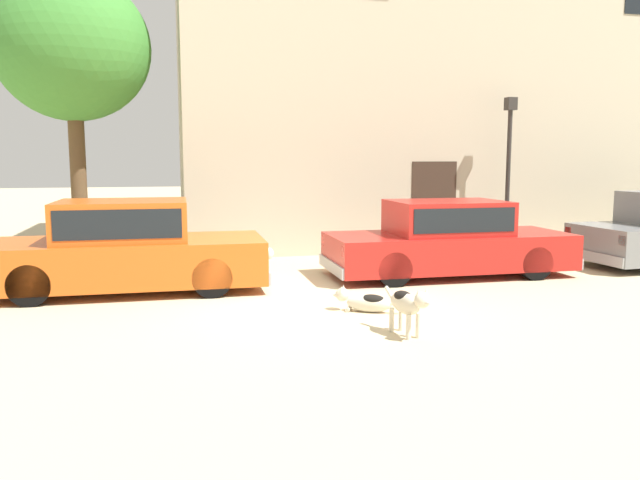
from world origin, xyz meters
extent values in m
plane|color=#CCB78E|center=(0.00, 0.00, 0.00)|extent=(80.00, 80.00, 0.00)
cube|color=#D15619|center=(-2.88, 1.31, 0.50)|extent=(4.46, 1.85, 0.70)
cube|color=#D15619|center=(-2.92, 1.31, 1.17)|extent=(2.06, 1.57, 0.65)
cube|color=black|center=(-2.92, 1.31, 1.18)|extent=(1.90, 1.60, 0.45)
cube|color=#999BA0|center=(-0.68, 1.29, 0.26)|extent=(0.14, 1.77, 0.20)
sphere|color=silver|center=(-0.64, 2.01, 0.66)|extent=(0.20, 0.20, 0.20)
sphere|color=silver|center=(-0.65, 0.56, 0.66)|extent=(0.20, 0.20, 0.20)
cylinder|color=black|center=(-1.53, 2.10, 0.32)|extent=(0.64, 0.21, 0.63)
cylinder|color=black|center=(-1.55, 0.49, 0.32)|extent=(0.64, 0.21, 0.63)
cylinder|color=black|center=(-4.20, 2.13, 0.32)|extent=(0.64, 0.21, 0.63)
cylinder|color=black|center=(-4.22, 0.52, 0.32)|extent=(0.64, 0.21, 0.63)
cube|color=#AD1E19|center=(2.87, 1.38, 0.47)|extent=(4.48, 1.75, 0.64)
cube|color=#AD1E19|center=(2.82, 1.38, 1.09)|extent=(2.07, 1.50, 0.61)
cube|color=black|center=(2.82, 1.38, 1.10)|extent=(1.90, 1.52, 0.43)
cube|color=#999BA0|center=(5.08, 1.37, 0.26)|extent=(0.13, 1.69, 0.20)
cube|color=#999BA0|center=(0.65, 1.39, 0.26)|extent=(0.13, 1.69, 0.20)
sphere|color=silver|center=(5.12, 2.05, 0.61)|extent=(0.20, 0.20, 0.20)
sphere|color=silver|center=(5.11, 0.69, 0.61)|extent=(0.20, 0.20, 0.20)
cube|color=red|center=(0.65, 2.14, 0.63)|extent=(0.04, 0.18, 0.18)
cube|color=red|center=(0.64, 0.65, 0.63)|extent=(0.04, 0.18, 0.18)
cylinder|color=black|center=(4.21, 2.14, 0.30)|extent=(0.61, 0.20, 0.61)
cylinder|color=black|center=(4.20, 0.61, 0.30)|extent=(0.61, 0.20, 0.61)
cylinder|color=black|center=(1.53, 2.15, 0.30)|extent=(0.61, 0.20, 0.61)
cylinder|color=black|center=(1.52, 0.62, 0.30)|extent=(0.61, 0.20, 0.61)
cube|color=#999BA0|center=(5.90, 1.28, 0.26)|extent=(0.21, 1.72, 0.20)
cube|color=red|center=(5.86, 2.04, 0.67)|extent=(0.05, 0.18, 0.18)
cube|color=red|center=(5.94, 0.53, 0.67)|extent=(0.05, 0.18, 0.18)
cylinder|color=black|center=(6.68, 2.10, 0.33)|extent=(0.67, 0.23, 0.66)
cube|color=#BCB299|center=(6.25, 6.84, 4.58)|extent=(16.24, 5.13, 9.17)
cube|color=#38281E|center=(3.82, 4.27, 1.05)|extent=(1.10, 0.02, 2.10)
cylinder|color=beige|center=(0.75, -2.35, 0.15)|extent=(0.06, 0.06, 0.31)
cylinder|color=beige|center=(0.61, -2.39, 0.15)|extent=(0.06, 0.06, 0.31)
cylinder|color=beige|center=(0.66, -2.00, 0.15)|extent=(0.06, 0.06, 0.31)
cylinder|color=beige|center=(0.53, -2.03, 0.15)|extent=(0.06, 0.06, 0.31)
ellipsoid|color=beige|center=(0.64, -2.19, 0.40)|extent=(0.32, 0.60, 0.27)
ellipsoid|color=black|center=(0.63, -2.15, 0.48)|extent=(0.25, 0.35, 0.15)
sphere|color=beige|center=(0.72, -2.53, 0.51)|extent=(0.19, 0.19, 0.19)
cone|color=beige|center=(0.74, -2.63, 0.50)|extent=(0.13, 0.13, 0.11)
cone|color=beige|center=(0.78, -2.52, 0.60)|extent=(0.08, 0.08, 0.09)
cone|color=beige|center=(0.66, -2.55, 0.60)|extent=(0.08, 0.08, 0.09)
cylinder|color=beige|center=(0.56, -1.85, 0.47)|extent=(0.09, 0.19, 0.16)
cylinder|color=beige|center=(0.28, -0.89, 0.03)|extent=(0.10, 0.12, 0.06)
cylinder|color=beige|center=(0.34, -0.78, 0.03)|extent=(0.10, 0.12, 0.06)
ellipsoid|color=beige|center=(0.56, -0.98, 0.12)|extent=(0.66, 0.50, 0.25)
ellipsoid|color=black|center=(0.60, -1.00, 0.19)|extent=(0.41, 0.35, 0.14)
sphere|color=beige|center=(0.22, -0.79, 0.23)|extent=(0.20, 0.20, 0.20)
cone|color=beige|center=(0.13, -0.73, 0.22)|extent=(0.15, 0.15, 0.11)
cone|color=beige|center=(0.19, -0.84, 0.32)|extent=(0.09, 0.09, 0.09)
cone|color=beige|center=(0.25, -0.73, 0.32)|extent=(0.09, 0.09, 0.09)
cylinder|color=beige|center=(0.91, -1.18, 0.15)|extent=(0.22, 0.16, 0.07)
cylinder|color=#2D2B28|center=(5.33, 3.62, 1.62)|extent=(0.10, 0.10, 3.25)
cube|color=#2D2B28|center=(5.33, 3.62, 3.39)|extent=(0.22, 0.22, 0.28)
sphere|color=silver|center=(5.33, 3.62, 3.39)|extent=(0.18, 0.18, 0.18)
cylinder|color=brown|center=(-4.08, 5.14, 1.64)|extent=(0.34, 0.34, 3.28)
ellipsoid|color=#3D8433|center=(-4.08, 5.14, 4.50)|extent=(3.24, 2.92, 3.08)
camera|label=1|loc=(-2.12, -9.30, 2.18)|focal=35.16mm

